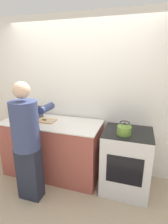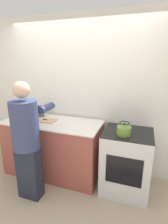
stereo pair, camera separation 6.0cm
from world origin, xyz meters
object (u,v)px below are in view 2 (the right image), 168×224
at_px(person, 27,139).
at_px(knife, 48,120).
at_px(kettle, 124,130).
at_px(canister_jar, 40,112).
at_px(oven, 126,162).
at_px(cutting_board, 47,120).
at_px(bowl_prep, 30,112).

bearing_deg(person, knife, 92.62).
bearing_deg(person, kettle, 20.38).
distance_m(kettle, canister_jar, 1.52).
height_order(person, kettle, person).
xyz_separation_m(oven, canister_jar, (-1.54, 0.21, 0.56)).
distance_m(cutting_board, bowl_prep, 0.52).
bearing_deg(kettle, knife, 173.02).
distance_m(person, cutting_board, 0.61).
bearing_deg(oven, kettle, -113.61).
xyz_separation_m(person, knife, (-0.03, 0.60, 0.06)).
distance_m(cutting_board, knife, 0.03).
bearing_deg(bowl_prep, kettle, -11.93).
height_order(cutting_board, canister_jar, canister_jar).
bearing_deg(bowl_prep, canister_jar, -10.77).
bearing_deg(oven, canister_jar, 172.31).
relative_size(oven, bowl_prep, 4.72).
bearing_deg(knife, cutting_board, 170.11).
xyz_separation_m(person, kettle, (1.21, 0.45, 0.12)).
bearing_deg(kettle, person, -159.62).
bearing_deg(kettle, bowl_prep, 168.07).
xyz_separation_m(cutting_board, bowl_prep, (-0.48, 0.21, 0.04)).
distance_m(cutting_board, kettle, 1.27).
xyz_separation_m(person, bowl_prep, (-0.53, 0.82, 0.09)).
relative_size(cutting_board, canister_jar, 1.62).
xyz_separation_m(oven, cutting_board, (-1.31, 0.05, 0.47)).
bearing_deg(oven, knife, 178.26).
height_order(person, knife, person).
height_order(knife, canister_jar, canister_jar).
relative_size(cutting_board, knife, 1.50).
distance_m(oven, cutting_board, 1.40).
height_order(cutting_board, knife, knife).
bearing_deg(canister_jar, person, -70.00).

